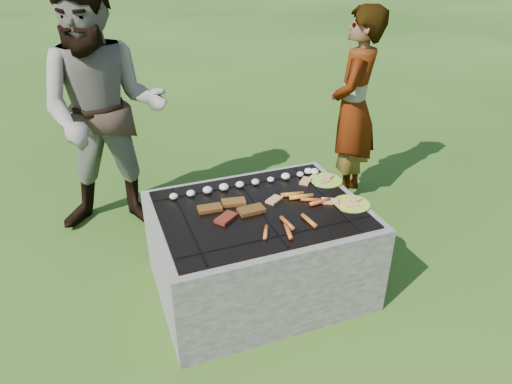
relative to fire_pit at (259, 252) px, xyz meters
The scene contains 10 objects.
lawn 0.28m from the fire_pit, ahead, with size 60.00×60.00×0.00m, color #214310.
fire_pit is the anchor object (origin of this frame).
mushrooms 0.47m from the fire_pit, 78.22° to the left, with size 1.06×0.08×0.04m.
pork_slabs 0.38m from the fire_pit, 169.38° to the left, with size 0.39×0.29×0.02m.
sausages 0.42m from the fire_pit, 31.34° to the right, with size 0.55×0.48×0.03m.
bread_on_grate 0.47m from the fire_pit, ahead, with size 0.45×0.41×0.01m.
plate_far 0.68m from the fire_pit, 18.27° to the left, with size 0.23×0.23×0.03m.
plate_near 0.67m from the fire_pit, 15.37° to the right, with size 0.26×0.26×0.03m.
cook 1.60m from the fire_pit, 37.03° to the left, with size 0.60×0.39×1.64m, color #A09585.
bystander 1.52m from the fire_pit, 124.30° to the left, with size 0.93×0.72×1.91m, color gray.
Camera 1 is at (-0.87, -2.24, 2.05)m, focal length 32.00 mm.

